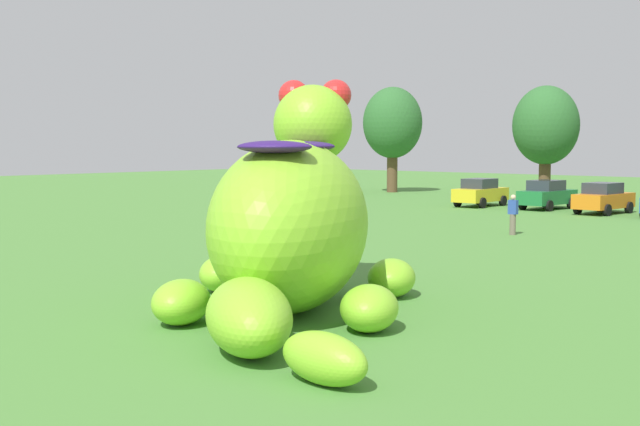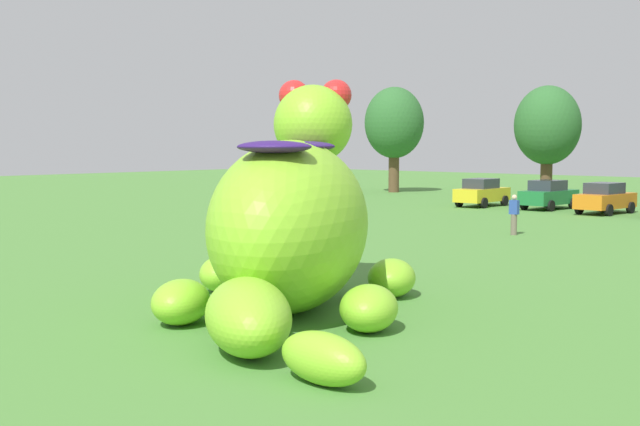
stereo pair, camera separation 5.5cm
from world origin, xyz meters
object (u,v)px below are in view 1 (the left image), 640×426
car_orange (603,198)px  spectator_mid_field (513,215)px  car_yellow (480,192)px  car_green (547,195)px  spectator_by_cars (325,215)px  giant_inflatable_creature (292,223)px

car_orange → spectator_mid_field: (1.40, -12.75, -0.01)m
car_yellow → car_green: same height
car_green → car_yellow: bearing=-171.1°
car_green → spectator_mid_field: bearing=-69.2°
car_green → spectator_mid_field: car_green is taller
car_orange → spectator_by_cars: (-4.54, -18.01, -0.01)m
giant_inflatable_creature → car_green: 32.21m
car_yellow → spectator_by_cars: bearing=-79.8°
spectator_mid_field → spectator_by_cars: bearing=-138.5°
giant_inflatable_creature → spectator_by_cars: bearing=128.7°
car_green → car_orange: (3.72, -0.76, 0.00)m
car_yellow → spectator_by_cars: car_yellow is taller
spectator_mid_field → spectator_by_cars: (-5.95, -5.27, 0.00)m
car_green → car_orange: size_ratio=1.00×
giant_inflatable_creature → car_yellow: (-13.00, 30.29, -1.17)m
spectator_mid_field → spectator_by_cars: same height
car_green → giant_inflatable_creature: bearing=-73.9°
car_yellow → car_green: 4.15m
car_yellow → spectator_mid_field: size_ratio=2.41×
car_yellow → car_green: (4.10, 0.64, 0.00)m
spectator_by_cars → spectator_mid_field: bearing=41.5°
spectator_mid_field → spectator_by_cars: 7.94m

